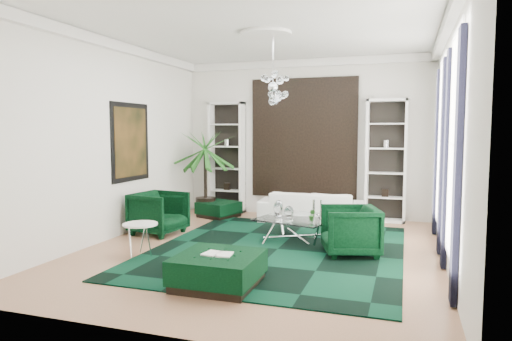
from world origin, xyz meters
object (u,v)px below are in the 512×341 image
(coffee_table, at_px, (298,229))
(ottoman_side, at_px, (219,209))
(sofa, at_px, (312,207))
(armchair_right, at_px, (350,231))
(armchair_left, at_px, (159,213))
(side_table, at_px, (141,240))
(palm, at_px, (205,161))
(ottoman_front, at_px, (218,270))

(coffee_table, xyz_separation_m, ottoman_side, (-2.36, 1.72, -0.04))
(sofa, bearing_deg, armchair_right, 110.29)
(armchair_left, xyz_separation_m, side_table, (0.58, -1.58, -0.16))
(coffee_table, xyz_separation_m, palm, (-2.74, 1.81, 1.11))
(coffee_table, distance_m, palm, 3.47)
(sofa, bearing_deg, side_table, 56.39)
(ottoman_side, bearing_deg, sofa, 2.94)
(sofa, height_order, side_table, sofa)
(palm, bearing_deg, armchair_left, -91.40)
(sofa, xyz_separation_m, armchair_right, (1.15, -2.54, 0.06))
(ottoman_front, distance_m, side_table, 2.00)
(coffee_table, distance_m, ottoman_front, 2.86)
(ottoman_side, bearing_deg, armchair_right, -35.38)
(ottoman_front, relative_size, palm, 0.40)
(ottoman_side, distance_m, palm, 1.22)
(armchair_right, bearing_deg, ottoman_front, -53.20)
(armchair_left, relative_size, coffee_table, 0.73)
(armchair_right, height_order, palm, palm)
(sofa, height_order, palm, palm)
(armchair_right, bearing_deg, palm, -141.47)
(ottoman_side, height_order, ottoman_front, ottoman_front)
(armchair_right, bearing_deg, side_table, -87.69)
(ottoman_side, distance_m, side_table, 3.64)
(palm, bearing_deg, ottoman_front, -63.63)
(sofa, xyz_separation_m, coffee_table, (0.09, -1.84, -0.13))
(armchair_left, distance_m, ottoman_side, 2.12)
(armchair_right, height_order, ottoman_side, armchair_right)
(ottoman_side, height_order, side_table, side_table)
(ottoman_front, distance_m, palm, 5.30)
(coffee_table, relative_size, side_table, 2.28)
(armchair_right, bearing_deg, armchair_left, -113.40)
(armchair_left, distance_m, armchair_right, 3.87)
(armchair_right, xyz_separation_m, palm, (-3.80, 2.51, 0.92))
(armchair_left, distance_m, coffee_table, 2.82)
(side_table, bearing_deg, ottoman_side, 92.18)
(coffee_table, height_order, side_table, side_table)
(ottoman_side, relative_size, side_table, 1.45)
(ottoman_front, bearing_deg, armchair_right, 54.76)
(coffee_table, distance_m, ottoman_side, 2.92)
(armchair_left, height_order, coffee_table, armchair_left)
(sofa, relative_size, ottoman_front, 2.22)
(armchair_left, bearing_deg, sofa, -42.69)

